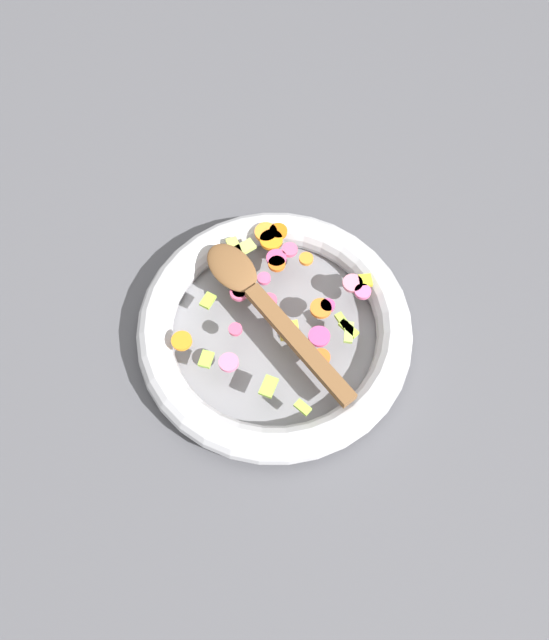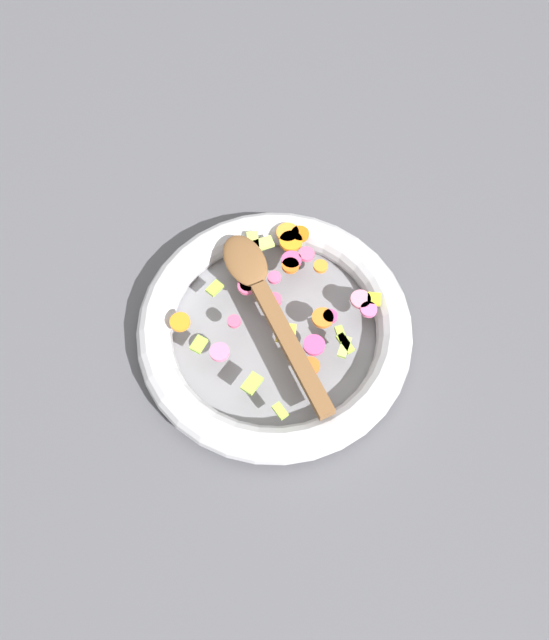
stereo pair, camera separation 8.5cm
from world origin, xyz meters
TOP-DOWN VIEW (x-y plane):
  - ground_plane at (0.00, 0.00)m, footprint 4.00×4.00m
  - skillet at (0.00, 0.00)m, footprint 0.38×0.38m
  - chopped_vegetables at (0.01, -0.04)m, footprint 0.25×0.28m
  - wooden_spoon at (0.02, -0.02)m, footprint 0.27×0.20m

SIDE VIEW (x-z plane):
  - ground_plane at x=0.00m, z-range 0.00..0.00m
  - skillet at x=0.00m, z-range 0.00..0.05m
  - chopped_vegetables at x=0.01m, z-range 0.05..0.06m
  - wooden_spoon at x=0.02m, z-range 0.06..0.07m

